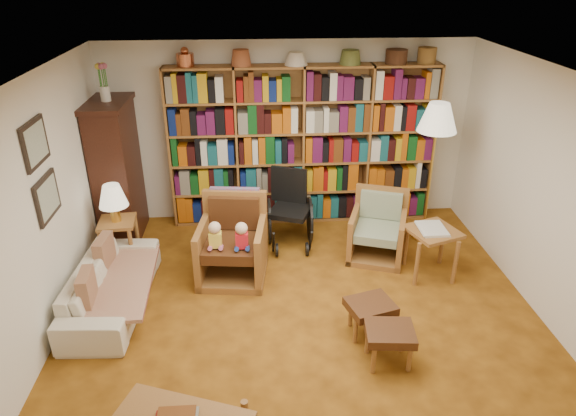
{
  "coord_description": "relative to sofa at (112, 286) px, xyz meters",
  "views": [
    {
      "loc": [
        -0.47,
        -4.35,
        3.42
      ],
      "look_at": [
        -0.13,
        0.6,
        1.01
      ],
      "focal_mm": 32.0,
      "sensor_mm": 36.0,
      "label": 1
    }
  ],
  "objects": [
    {
      "name": "floor",
      "position": [
        2.05,
        -0.38,
        -0.25
      ],
      "size": [
        5.0,
        5.0,
        0.0
      ],
      "primitive_type": "plane",
      "color": "#9F6018",
      "rests_on": "ground"
    },
    {
      "name": "ceiling",
      "position": [
        2.05,
        -0.38,
        2.25
      ],
      "size": [
        5.0,
        5.0,
        0.0
      ],
      "primitive_type": "plane",
      "rotation": [
        3.14,
        0.0,
        0.0
      ],
      "color": "white",
      "rests_on": "wall_back"
    },
    {
      "name": "wall_back",
      "position": [
        2.05,
        2.12,
        1.0
      ],
      "size": [
        5.0,
        0.0,
        5.0
      ],
      "primitive_type": "plane",
      "rotation": [
        1.57,
        0.0,
        0.0
      ],
      "color": "white",
      "rests_on": "floor"
    },
    {
      "name": "wall_left",
      "position": [
        -0.45,
        -0.38,
        1.0
      ],
      "size": [
        0.0,
        5.0,
        5.0
      ],
      "primitive_type": "plane",
      "rotation": [
        1.57,
        0.0,
        1.57
      ],
      "color": "white",
      "rests_on": "floor"
    },
    {
      "name": "wall_right",
      "position": [
        4.55,
        -0.38,
        1.0
      ],
      "size": [
        0.0,
        5.0,
        5.0
      ],
      "primitive_type": "plane",
      "rotation": [
        1.57,
        0.0,
        -1.57
      ],
      "color": "white",
      "rests_on": "floor"
    },
    {
      "name": "bookshelf",
      "position": [
        2.25,
        1.95,
        0.92
      ],
      "size": [
        3.6,
        0.3,
        2.42
      ],
      "color": "olive",
      "rests_on": "floor"
    },
    {
      "name": "curio_cabinet",
      "position": [
        -0.2,
        1.62,
        0.7
      ],
      "size": [
        0.5,
        0.95,
        2.4
      ],
      "color": "#37170F",
      "rests_on": "floor"
    },
    {
      "name": "framed_pictures",
      "position": [
        -0.43,
        -0.08,
        1.37
      ],
      "size": [
        0.03,
        0.52,
        0.97
      ],
      "color": "black",
      "rests_on": "wall_left"
    },
    {
      "name": "sofa",
      "position": [
        0.0,
        0.0,
        0.0
      ],
      "size": [
        1.76,
        0.76,
        0.5
      ],
      "primitive_type": "imported",
      "rotation": [
        0.0,
        0.0,
        1.52
      ],
      "color": "beige",
      "rests_on": "floor"
    },
    {
      "name": "sofa_throw",
      "position": [
        0.05,
        -0.0,
        0.05
      ],
      "size": [
        0.82,
        1.46,
        0.04
      ],
      "primitive_type": "cube",
      "rotation": [
        0.0,
        0.0,
        0.04
      ],
      "color": "beige",
      "rests_on": "sofa"
    },
    {
      "name": "cushion_left",
      "position": [
        -0.13,
        0.35,
        0.2
      ],
      "size": [
        0.15,
        0.38,
        0.37
      ],
      "primitive_type": "cube",
      "rotation": [
        0.0,
        0.0,
        -0.09
      ],
      "color": "maroon",
      "rests_on": "sofa"
    },
    {
      "name": "cushion_right",
      "position": [
        -0.13,
        -0.35,
        0.2
      ],
      "size": [
        0.14,
        0.37,
        0.36
      ],
      "primitive_type": "cube",
      "rotation": [
        0.0,
        0.0,
        0.07
      ],
      "color": "maroon",
      "rests_on": "sofa"
    },
    {
      "name": "side_table_lamp",
      "position": [
        -0.1,
        0.89,
        0.19
      ],
      "size": [
        0.46,
        0.46,
        0.58
      ],
      "color": "olive",
      "rests_on": "floor"
    },
    {
      "name": "table_lamp",
      "position": [
        -0.1,
        0.89,
        0.65
      ],
      "size": [
        0.34,
        0.34,
        0.47
      ],
      "color": "gold",
      "rests_on": "side_table_lamp"
    },
    {
      "name": "armchair_leather",
      "position": [
        1.29,
        0.59,
        0.15
      ],
      "size": [
        0.86,
        0.9,
        0.98
      ],
      "color": "olive",
      "rests_on": "floor"
    },
    {
      "name": "armchair_sage",
      "position": [
        3.09,
        0.9,
        0.07
      ],
      "size": [
        0.89,
        0.9,
        0.84
      ],
      "color": "olive",
      "rests_on": "floor"
    },
    {
      "name": "wheelchair",
      "position": [
        2.02,
        1.3,
        0.2
      ],
      "size": [
        0.63,
        0.79,
        0.99
      ],
      "color": "black",
      "rests_on": "floor"
    },
    {
      "name": "floor_lamp",
      "position": [
        3.85,
        1.27,
        1.35
      ],
      "size": [
        0.49,
        0.49,
        1.85
      ],
      "color": "gold",
      "rests_on": "floor"
    },
    {
      "name": "side_table_papers",
      "position": [
        3.63,
        0.37,
        0.25
      ],
      "size": [
        0.67,
        0.67,
        0.63
      ],
      "color": "olive",
      "rests_on": "floor"
    },
    {
      "name": "footstool_a",
      "position": [
        2.77,
        -1.08,
        0.06
      ],
      "size": [
        0.48,
        0.42,
        0.38
      ],
      "color": "#4D2C14",
      "rests_on": "floor"
    },
    {
      "name": "footstool_b",
      "position": [
        2.68,
        -0.66,
        0.05
      ],
      "size": [
        0.53,
        0.48,
        0.37
      ],
      "color": "#4D2C14",
      "rests_on": "floor"
    }
  ]
}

